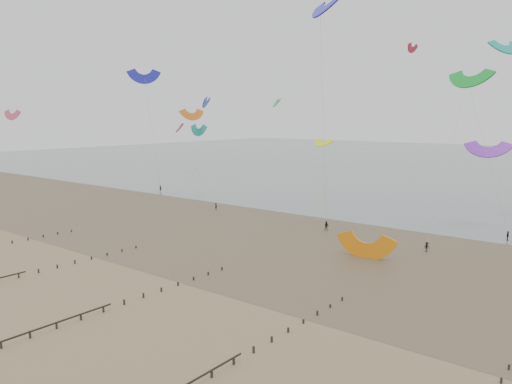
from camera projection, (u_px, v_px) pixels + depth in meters
ground at (130, 288)px, 59.55m from camera, size 500.00×500.00×0.00m
sea_and_shore at (273, 231)px, 88.74m from camera, size 500.00×665.00×0.03m
kitesurfer_lead at (216, 206)px, 109.68m from camera, size 0.63×0.49×1.52m
kitesurfers at (431, 231)px, 85.85m from camera, size 120.90×19.96×1.77m
grounded_kite at (365, 258)px, 72.25m from camera, size 8.00×6.46×4.17m
kites_airborne at (389, 114)px, 130.38m from camera, size 257.92×118.03×40.87m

